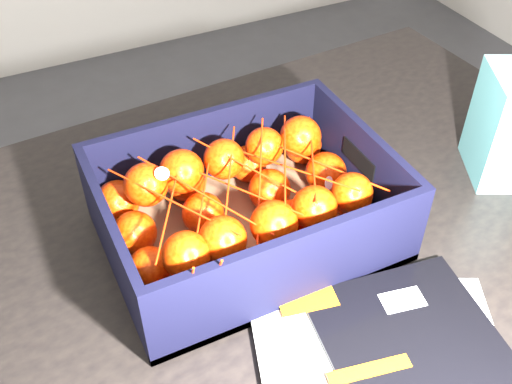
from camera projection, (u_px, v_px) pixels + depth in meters
name	position (u px, v px, depth m)	size (l,w,h in m)	color
ground	(283.00, 347.00, 1.61)	(3.50, 3.50, 0.00)	#39393B
table	(272.00, 273.00, 0.95)	(1.25, 0.88, 0.75)	black
magazine_stack	(401.00, 377.00, 0.70)	(0.38, 0.35, 0.02)	#B8B9B4
produce_crate	(247.00, 215.00, 0.85)	(0.39, 0.29, 0.13)	brown
clementine_heap	(246.00, 206.00, 0.84)	(0.37, 0.28, 0.11)	red
mesh_net	(242.00, 186.00, 0.80)	(0.32, 0.26, 0.09)	red
retail_carton	(506.00, 126.00, 0.93)	(0.08, 0.12, 0.18)	white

